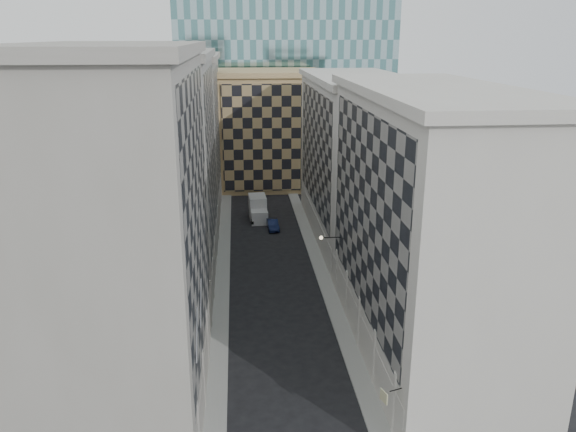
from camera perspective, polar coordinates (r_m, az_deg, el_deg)
sidewalk_west at (r=59.57m, az=-6.66°, el=-6.05°), size 1.50×100.00×0.15m
sidewalk_east at (r=60.15m, az=3.43°, el=-5.71°), size 1.50×100.00×0.15m
bldg_left_a at (r=38.29m, az=-16.33°, el=-1.61°), size 10.80×22.80×23.70m
bldg_left_b at (r=59.35m, az=-12.46°, el=5.02°), size 10.80×22.80×22.70m
bldg_left_c at (r=80.92m, az=-10.61°, el=8.14°), size 10.80×22.80×21.70m
bldg_right_a at (r=44.14m, az=13.82°, el=-0.87°), size 10.80×26.80×20.70m
bldg_right_b at (r=69.44m, az=6.75°, el=5.91°), size 10.80×28.80×19.70m
tan_block at (r=93.66m, az=-1.91°, el=8.87°), size 16.80×14.80×18.80m
church_tower at (r=106.54m, az=-3.63°, el=19.39°), size 7.20×7.20×51.50m
flagpoles_left at (r=34.56m, az=-9.04°, el=-10.18°), size 0.10×6.33×2.33m
bracket_lamp at (r=52.24m, az=3.58°, el=-2.21°), size 1.98×0.36×0.36m
box_truck at (r=77.02m, az=-3.07°, el=0.67°), size 2.55×5.74×3.09m
dark_car at (r=73.00m, az=-1.57°, el=-0.88°), size 1.58×3.94×1.27m
shop_sign at (r=35.25m, az=9.81°, el=-17.58°), size 1.25×0.72×0.82m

